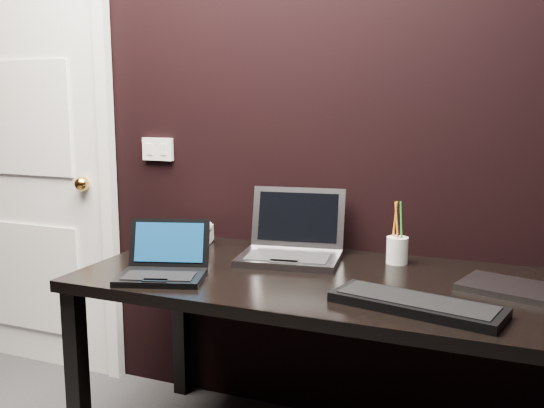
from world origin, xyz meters
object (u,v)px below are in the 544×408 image
at_px(desk, 328,298).
at_px(door, 31,160).
at_px(mobile_phone, 163,246).
at_px(closed_laptop, 509,288).
at_px(desk_phone, 184,235).
at_px(pen_cup, 397,249).
at_px(silver_laptop, 292,246).
at_px(ext_keyboard, 416,304).
at_px(netbook, 164,266).

bearing_deg(desk, door, 167.18).
bearing_deg(mobile_phone, closed_laptop, 0.98).
relative_size(desk_phone, pen_cup, 1.09).
bearing_deg(silver_laptop, door, 172.11).
distance_m(desk, pen_cup, 0.35).
bearing_deg(ext_keyboard, pen_cup, 107.14).
bearing_deg(closed_laptop, desk, -173.25).
distance_m(netbook, pen_cup, 0.85).
bearing_deg(ext_keyboard, door, 163.31).
distance_m(netbook, mobile_phone, 0.32).
height_order(desk, desk_phone, desk_phone).
bearing_deg(silver_laptop, mobile_phone, -165.44).
distance_m(door, mobile_phone, 1.05).
bearing_deg(desk, desk_phone, 163.25).
distance_m(netbook, silver_laptop, 0.51).
distance_m(door, ext_keyboard, 2.09).
bearing_deg(netbook, closed_laptop, 14.66).
distance_m(desk, desk_phone, 0.73).
distance_m(door, netbook, 1.30).
height_order(door, ext_keyboard, door).
bearing_deg(door, closed_laptop, -7.85).
bearing_deg(netbook, silver_laptop, 50.83).
height_order(netbook, pen_cup, pen_cup).
relative_size(netbook, silver_laptop, 0.84).
height_order(desk, closed_laptop, closed_laptop).
relative_size(door, netbook, 6.16).
distance_m(closed_laptop, mobile_phone, 1.27).
bearing_deg(mobile_phone, ext_keyboard, -14.58).
height_order(closed_laptop, desk_phone, desk_phone).
bearing_deg(closed_laptop, desk_phone, 173.76).
distance_m(desk, ext_keyboard, 0.41).
distance_m(desk, closed_laptop, 0.59).
bearing_deg(desk, closed_laptop, 6.75).
relative_size(desk, ext_keyboard, 3.29).
xyz_separation_m(desk, netbook, (-0.52, -0.22, 0.11)).
bearing_deg(netbook, desk, 22.84).
height_order(desk, silver_laptop, silver_laptop).
height_order(closed_laptop, pen_cup, pen_cup).
relative_size(ext_keyboard, pen_cup, 2.23).
distance_m(silver_laptop, desk_phone, 0.49).
relative_size(door, desk_phone, 8.45).
bearing_deg(mobile_phone, desk, -3.89).
height_order(netbook, silver_laptop, silver_laptop).
bearing_deg(netbook, mobile_phone, 122.73).
relative_size(door, closed_laptop, 6.39).
height_order(netbook, desk_phone, netbook).
height_order(ext_keyboard, closed_laptop, ext_keyboard).
relative_size(ext_keyboard, closed_laptop, 1.55).
relative_size(silver_laptop, mobile_phone, 4.41).
bearing_deg(netbook, pen_cup, 34.26).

